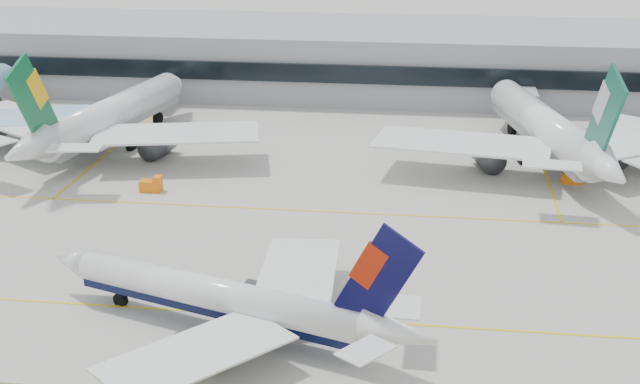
# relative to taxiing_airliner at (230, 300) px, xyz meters

# --- Properties ---
(ground) EXTENTS (3000.00, 3000.00, 0.00)m
(ground) POSITION_rel_taxiing_airliner_xyz_m (10.07, 9.59, -4.05)
(ground) COLOR #A09E96
(ground) RESTS_ON ground
(taxiing_airliner) EXTENTS (48.47, 41.13, 16.81)m
(taxiing_airliner) POSITION_rel_taxiing_airliner_xyz_m (0.00, 0.00, 0.00)
(taxiing_airliner) COLOR white
(taxiing_airliner) RESTS_ON ground
(widebody_eva) EXTENTS (63.33, 62.70, 22.90)m
(widebody_eva) POSITION_rel_taxiing_airliner_xyz_m (-38.69, 66.96, 2.03)
(widebody_eva) COLOR white
(widebody_eva) RESTS_ON ground
(widebody_cathay) EXTENTS (64.08, 63.81, 23.45)m
(widebody_cathay) POSITION_rel_taxiing_airliner_xyz_m (41.92, 68.14, 2.18)
(widebody_cathay) COLOR white
(widebody_cathay) RESTS_ON ground
(terminal) EXTENTS (280.00, 43.10, 15.00)m
(terminal) POSITION_rel_taxiing_airliner_xyz_m (10.07, 124.43, 3.45)
(terminal) COLOR gray
(terminal) RESTS_ON ground
(gse_c) EXTENTS (3.55, 2.00, 2.60)m
(gse_c) POSITION_rel_taxiing_airliner_xyz_m (45.43, 58.42, -3.00)
(gse_c) COLOR orange
(gse_c) RESTS_ON ground
(gse_b) EXTENTS (3.55, 2.00, 2.60)m
(gse_b) POSITION_rel_taxiing_airliner_xyz_m (-23.64, 45.28, -3.00)
(gse_b) COLOR orange
(gse_b) RESTS_ON ground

